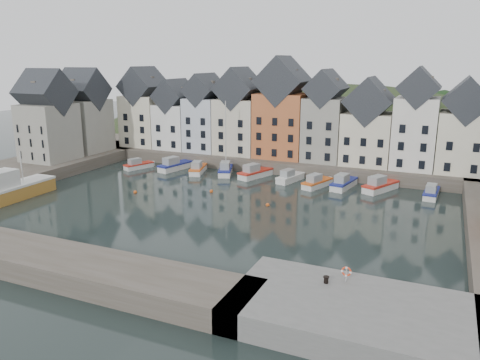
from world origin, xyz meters
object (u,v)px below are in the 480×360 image
Objects in this scene: life_ring_post at (346,272)px; large_vessel at (7,190)px; boat_a at (138,165)px; boat_d at (226,170)px; mooring_bollard at (326,279)px.

large_vessel is at bearing 168.70° from life_ring_post.
boat_d reaches higher than boat_a.
boat_a is at bearing 141.16° from mooring_bollard.
boat_d is 45.46m from life_ring_post.
boat_a is 16.47m from boat_d.
boat_d is at bearing 127.60° from life_ring_post.
life_ring_post reaches higher than boat_a.
mooring_bollard is at bearing -149.13° from life_ring_post.
large_vessel reaches higher than boat_a.
boat_d is (16.27, 2.51, 0.19)m from boat_a.
boat_d is 9.70× the size of life_ring_post.
life_ring_post is at bearing 30.87° from mooring_bollard.
life_ring_post is at bearing -72.62° from boat_d.
mooring_bollard is at bearing -13.16° from large_vessel.
life_ring_post is (1.39, 0.83, 0.55)m from mooring_bollard.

